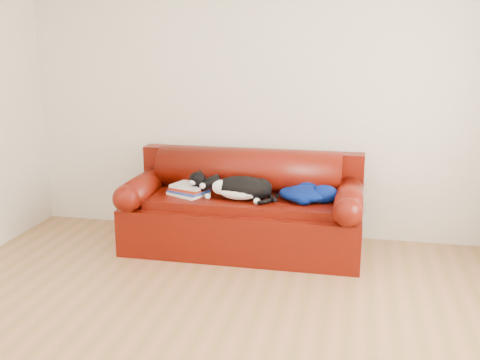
# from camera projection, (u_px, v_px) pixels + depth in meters

# --- Properties ---
(ground) EXTENTS (4.50, 4.50, 0.00)m
(ground) POSITION_uv_depth(u_px,v_px,m) (202.00, 329.00, 3.72)
(ground) COLOR olive
(ground) RESTS_ON ground
(room_shell) EXTENTS (4.52, 4.02, 2.61)m
(room_shell) POSITION_uv_depth(u_px,v_px,m) (218.00, 74.00, 3.30)
(room_shell) COLOR beige
(room_shell) RESTS_ON ground
(sofa_base) EXTENTS (2.10, 0.90, 0.50)m
(sofa_base) POSITION_uv_depth(u_px,v_px,m) (243.00, 224.00, 5.08)
(sofa_base) COLOR #3D0702
(sofa_base) RESTS_ON ground
(sofa_back) EXTENTS (2.10, 1.01, 0.88)m
(sofa_back) POSITION_uv_depth(u_px,v_px,m) (249.00, 185.00, 5.24)
(sofa_back) COLOR #3D0702
(sofa_back) RESTS_ON ground
(book_stack) EXTENTS (0.40, 0.36, 0.10)m
(book_stack) POSITION_uv_depth(u_px,v_px,m) (189.00, 190.00, 5.04)
(book_stack) COLOR #EEEDCD
(book_stack) RESTS_ON sofa_base
(cat) EXTENTS (0.72, 0.29, 0.26)m
(cat) POSITION_uv_depth(u_px,v_px,m) (242.00, 189.00, 4.88)
(cat) COLOR black
(cat) RESTS_ON sofa_base
(blanket) EXTENTS (0.58, 0.47, 0.16)m
(blanket) POSITION_uv_depth(u_px,v_px,m) (308.00, 193.00, 4.87)
(blanket) COLOR #021346
(blanket) RESTS_ON sofa_base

